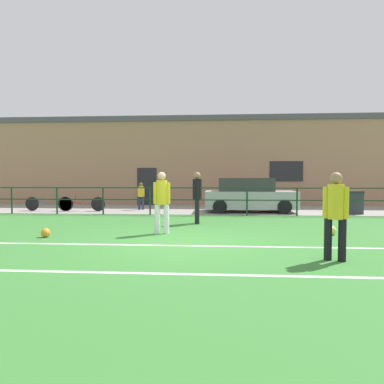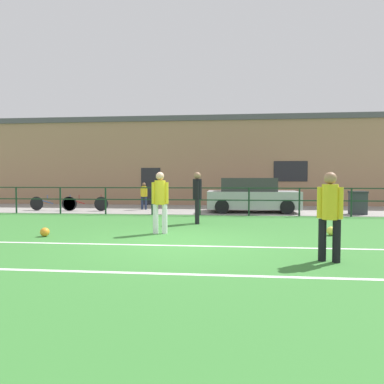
{
  "view_description": "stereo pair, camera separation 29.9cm",
  "coord_description": "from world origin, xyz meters",
  "px_view_note": "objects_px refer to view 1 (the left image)",
  "views": [
    {
      "loc": [
        0.75,
        -8.06,
        1.55
      ],
      "look_at": [
        -0.05,
        3.24,
        1.07
      ],
      "focal_mm": 32.08,
      "sensor_mm": 36.0,
      "label": 1
    },
    {
      "loc": [
        1.05,
        -8.03,
        1.55
      ],
      "look_at": [
        -0.05,
        3.24,
        1.07
      ],
      "focal_mm": 32.08,
      "sensor_mm": 36.0,
      "label": 2
    }
  ],
  "objects_px": {
    "player_winger": "(162,199)",
    "player_striker": "(335,211)",
    "spectator_child": "(141,194)",
    "trash_bin_0": "(354,202)",
    "player_goalkeeper": "(197,194)",
    "parked_car_red": "(249,196)",
    "soccer_ball_spare": "(46,233)",
    "bicycle_parked_1": "(81,204)",
    "soccer_ball_match": "(332,230)",
    "bicycle_parked_0": "(49,204)"
  },
  "relations": [
    {
      "from": "player_striker",
      "to": "spectator_child",
      "type": "height_order",
      "value": "player_striker"
    },
    {
      "from": "player_winger",
      "to": "bicycle_parked_0",
      "type": "bearing_deg",
      "value": -49.7
    },
    {
      "from": "player_goalkeeper",
      "to": "soccer_ball_spare",
      "type": "height_order",
      "value": "player_goalkeeper"
    },
    {
      "from": "player_striker",
      "to": "spectator_child",
      "type": "bearing_deg",
      "value": 141.89
    },
    {
      "from": "soccer_ball_spare",
      "to": "parked_car_red",
      "type": "height_order",
      "value": "parked_car_red"
    },
    {
      "from": "player_striker",
      "to": "bicycle_parked_1",
      "type": "distance_m",
      "value": 12.14
    },
    {
      "from": "parked_car_red",
      "to": "spectator_child",
      "type": "bearing_deg",
      "value": 172.38
    },
    {
      "from": "player_striker",
      "to": "trash_bin_0",
      "type": "xyz_separation_m",
      "value": [
        3.6,
        8.4,
        -0.43
      ]
    },
    {
      "from": "player_striker",
      "to": "parked_car_red",
      "type": "bearing_deg",
      "value": 115.63
    },
    {
      "from": "player_goalkeeper",
      "to": "spectator_child",
      "type": "distance_m",
      "value": 5.52
    },
    {
      "from": "trash_bin_0",
      "to": "parked_car_red",
      "type": "bearing_deg",
      "value": 172.46
    },
    {
      "from": "player_winger",
      "to": "player_striker",
      "type": "bearing_deg",
      "value": 136.36
    },
    {
      "from": "parked_car_red",
      "to": "bicycle_parked_1",
      "type": "relative_size",
      "value": 1.8
    },
    {
      "from": "soccer_ball_spare",
      "to": "bicycle_parked_0",
      "type": "bearing_deg",
      "value": 116.03
    },
    {
      "from": "player_winger",
      "to": "trash_bin_0",
      "type": "height_order",
      "value": "player_winger"
    },
    {
      "from": "player_striker",
      "to": "player_goalkeeper",
      "type": "bearing_deg",
      "value": 140.58
    },
    {
      "from": "player_winger",
      "to": "bicycle_parked_1",
      "type": "height_order",
      "value": "player_winger"
    },
    {
      "from": "spectator_child",
      "to": "bicycle_parked_0",
      "type": "height_order",
      "value": "spectator_child"
    },
    {
      "from": "player_goalkeeper",
      "to": "player_winger",
      "type": "height_order",
      "value": "player_goalkeeper"
    },
    {
      "from": "player_goalkeeper",
      "to": "trash_bin_0",
      "type": "bearing_deg",
      "value": 113.68
    },
    {
      "from": "bicycle_parked_0",
      "to": "trash_bin_0",
      "type": "height_order",
      "value": "trash_bin_0"
    },
    {
      "from": "player_goalkeeper",
      "to": "parked_car_red",
      "type": "xyz_separation_m",
      "value": [
        2.1,
        3.98,
        -0.24
      ]
    },
    {
      "from": "soccer_ball_spare",
      "to": "bicycle_parked_0",
      "type": "height_order",
      "value": "bicycle_parked_0"
    },
    {
      "from": "player_winger",
      "to": "spectator_child",
      "type": "bearing_deg",
      "value": -78.93
    },
    {
      "from": "soccer_ball_match",
      "to": "bicycle_parked_0",
      "type": "xyz_separation_m",
      "value": [
        -10.83,
        5.79,
        0.23
      ]
    },
    {
      "from": "player_striker",
      "to": "player_winger",
      "type": "height_order",
      "value": "player_winger"
    },
    {
      "from": "soccer_ball_spare",
      "to": "bicycle_parked_0",
      "type": "distance_m",
      "value": 7.46
    },
    {
      "from": "soccer_ball_spare",
      "to": "trash_bin_0",
      "type": "bearing_deg",
      "value": 31.75
    },
    {
      "from": "spectator_child",
      "to": "trash_bin_0",
      "type": "relative_size",
      "value": 1.34
    },
    {
      "from": "player_striker",
      "to": "soccer_ball_spare",
      "type": "height_order",
      "value": "player_striker"
    },
    {
      "from": "parked_car_red",
      "to": "trash_bin_0",
      "type": "distance_m",
      "value": 4.39
    },
    {
      "from": "spectator_child",
      "to": "trash_bin_0",
      "type": "height_order",
      "value": "spectator_child"
    },
    {
      "from": "player_striker",
      "to": "parked_car_red",
      "type": "relative_size",
      "value": 0.41
    },
    {
      "from": "parked_car_red",
      "to": "bicycle_parked_1",
      "type": "height_order",
      "value": "parked_car_red"
    },
    {
      "from": "player_winger",
      "to": "parked_car_red",
      "type": "relative_size",
      "value": 0.43
    },
    {
      "from": "player_goalkeeper",
      "to": "soccer_ball_spare",
      "type": "relative_size",
      "value": 7.37
    },
    {
      "from": "player_winger",
      "to": "soccer_ball_spare",
      "type": "relative_size",
      "value": 7.24
    },
    {
      "from": "parked_car_red",
      "to": "player_winger",
      "type": "bearing_deg",
      "value": -115.79
    },
    {
      "from": "player_goalkeeper",
      "to": "trash_bin_0",
      "type": "relative_size",
      "value": 1.79
    },
    {
      "from": "player_goalkeeper",
      "to": "player_winger",
      "type": "xyz_separation_m",
      "value": [
        -0.86,
        -2.14,
        -0.02
      ]
    },
    {
      "from": "player_striker",
      "to": "soccer_ball_match",
      "type": "xyz_separation_m",
      "value": [
        0.92,
        2.97,
        -0.82
      ]
    },
    {
      "from": "soccer_ball_spare",
      "to": "trash_bin_0",
      "type": "height_order",
      "value": "trash_bin_0"
    },
    {
      "from": "soccer_ball_spare",
      "to": "bicycle_parked_1",
      "type": "xyz_separation_m",
      "value": [
        -1.74,
        6.7,
        0.24
      ]
    },
    {
      "from": "player_striker",
      "to": "soccer_ball_spare",
      "type": "relative_size",
      "value": 7.0
    },
    {
      "from": "player_winger",
      "to": "trash_bin_0",
      "type": "relative_size",
      "value": 1.76
    },
    {
      "from": "player_goalkeeper",
      "to": "soccer_ball_spare",
      "type": "xyz_separation_m",
      "value": [
        -3.79,
        -2.93,
        -0.87
      ]
    },
    {
      "from": "spectator_child",
      "to": "bicycle_parked_0",
      "type": "bearing_deg",
      "value": 26.06
    },
    {
      "from": "bicycle_parked_1",
      "to": "spectator_child",
      "type": "bearing_deg",
      "value": 19.12
    },
    {
      "from": "soccer_ball_match",
      "to": "trash_bin_0",
      "type": "bearing_deg",
      "value": 63.73
    },
    {
      "from": "bicycle_parked_0",
      "to": "player_winger",
      "type": "bearing_deg",
      "value": -43.62
    }
  ]
}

